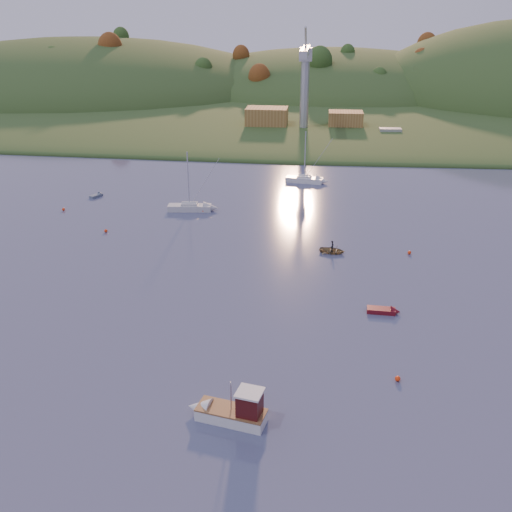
# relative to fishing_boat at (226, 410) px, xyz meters

# --- Properties ---
(ground) EXTENTS (500.00, 500.00, 0.00)m
(ground) POSITION_rel_fishing_boat_xyz_m (-0.33, -5.09, -0.93)
(ground) COLOR #363D58
(ground) RESTS_ON ground
(far_shore) EXTENTS (620.00, 220.00, 1.50)m
(far_shore) POSITION_rel_fishing_boat_xyz_m (-0.33, 224.91, -0.93)
(far_shore) COLOR #2D471C
(far_shore) RESTS_ON ground
(shore_slope) EXTENTS (640.00, 150.00, 7.00)m
(shore_slope) POSITION_rel_fishing_boat_xyz_m (-0.33, 159.91, -0.93)
(shore_slope) COLOR #2D471C
(shore_slope) RESTS_ON ground
(hill_left) EXTENTS (170.00, 140.00, 44.00)m
(hill_left) POSITION_rel_fishing_boat_xyz_m (-90.33, 194.91, -0.93)
(hill_left) COLOR #2D471C
(hill_left) RESTS_ON ground
(hill_center) EXTENTS (140.00, 120.00, 36.00)m
(hill_center) POSITION_rel_fishing_boat_xyz_m (9.67, 204.91, -0.93)
(hill_center) COLOR #2D471C
(hill_center) RESTS_ON ground
(hillside_trees) EXTENTS (280.00, 50.00, 32.00)m
(hillside_trees) POSITION_rel_fishing_boat_xyz_m (-0.33, 179.91, -0.93)
(hillside_trees) COLOR #2B4F1C
(hillside_trees) RESTS_ON ground
(wharf) EXTENTS (42.00, 16.00, 2.40)m
(wharf) POSITION_rel_fishing_boat_xyz_m (4.67, 116.91, 0.27)
(wharf) COLOR slate
(wharf) RESTS_ON ground
(shed_west) EXTENTS (11.00, 8.00, 4.80)m
(shed_west) POSITION_rel_fishing_boat_xyz_m (-8.33, 117.91, 3.87)
(shed_west) COLOR olive
(shed_west) RESTS_ON wharf
(shed_east) EXTENTS (9.00, 7.00, 4.00)m
(shed_east) POSITION_rel_fishing_boat_xyz_m (12.67, 118.91, 3.47)
(shed_east) COLOR olive
(shed_east) RESTS_ON wharf
(dock_crane) EXTENTS (3.20, 28.00, 20.30)m
(dock_crane) POSITION_rel_fishing_boat_xyz_m (1.67, 113.30, 16.24)
(dock_crane) COLOR #B7B7BC
(dock_crane) RESTS_ON wharf
(fishing_boat) EXTENTS (6.90, 3.37, 4.23)m
(fishing_boat) POSITION_rel_fishing_boat_xyz_m (0.00, 0.00, 0.00)
(fishing_boat) COLOR white
(fishing_boat) RESTS_ON ground
(sailboat_near) EXTENTS (7.33, 2.81, 9.93)m
(sailboat_near) POSITION_rel_fishing_boat_xyz_m (-14.76, 51.88, -0.27)
(sailboat_near) COLOR silver
(sailboat_near) RESTS_ON ground
(sailboat_far) EXTENTS (7.38, 3.30, 9.89)m
(sailboat_far) POSITION_rel_fishing_boat_xyz_m (3.59, 71.47, -0.27)
(sailboat_far) COLOR white
(sailboat_far) RESTS_ON ground
(canoe) EXTENTS (3.90, 3.10, 0.73)m
(canoe) POSITION_rel_fishing_boat_xyz_m (8.76, 36.19, -0.57)
(canoe) COLOR olive
(canoe) RESTS_ON ground
(paddler) EXTENTS (0.47, 0.62, 1.55)m
(paddler) POSITION_rel_fishing_boat_xyz_m (8.76, 36.19, -0.16)
(paddler) COLOR black
(paddler) RESTS_ON ground
(red_tender) EXTENTS (3.67, 1.42, 1.23)m
(red_tender) POSITION_rel_fishing_boat_xyz_m (14.70, 19.66, -0.68)
(red_tender) COLOR maroon
(red_tender) RESTS_ON ground
(grey_dinghy) EXTENTS (2.21, 2.98, 1.05)m
(grey_dinghy) POSITION_rel_fishing_boat_xyz_m (-32.93, 58.02, -0.72)
(grey_dinghy) COLOR slate
(grey_dinghy) RESTS_ON ground
(work_vessel) EXTENTS (13.17, 5.35, 3.32)m
(work_vessel) POSITION_rel_fishing_boat_xyz_m (23.96, 112.91, 0.25)
(work_vessel) COLOR #4F5A68
(work_vessel) RESTS_ON ground
(buoy_0) EXTENTS (0.50, 0.50, 0.50)m
(buoy_0) POSITION_rel_fishing_boat_xyz_m (14.39, 6.95, -0.68)
(buoy_0) COLOR #F9380D
(buoy_0) RESTS_ON ground
(buoy_1) EXTENTS (0.50, 0.50, 0.50)m
(buoy_1) POSITION_rel_fishing_boat_xyz_m (19.27, 36.93, -0.68)
(buoy_1) COLOR #F9380D
(buoy_1) RESTS_ON ground
(buoy_2) EXTENTS (0.50, 0.50, 0.50)m
(buoy_2) POSITION_rel_fishing_boat_xyz_m (-25.02, 40.32, -0.68)
(buoy_2) COLOR #F9380D
(buoy_2) RESTS_ON ground
(buoy_3) EXTENTS (0.50, 0.50, 0.50)m
(buoy_3) POSITION_rel_fishing_boat_xyz_m (-12.38, 51.26, -0.68)
(buoy_3) COLOR #F9380D
(buoy_3) RESTS_ON ground
(buoy_4) EXTENTS (0.50, 0.50, 0.50)m
(buoy_4) POSITION_rel_fishing_boat_xyz_m (-35.67, 49.34, -0.68)
(buoy_4) COLOR #F9380D
(buoy_4) RESTS_ON ground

